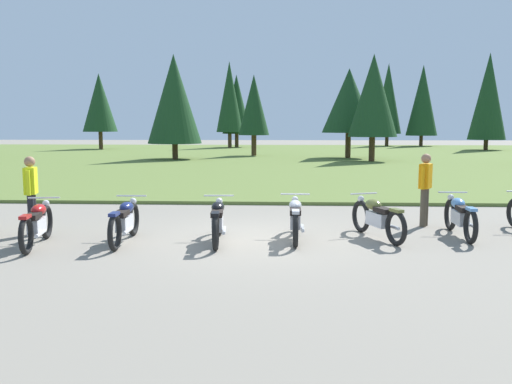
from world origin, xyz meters
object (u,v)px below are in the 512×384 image
at_px(motorcycle_black, 218,221).
at_px(rider_checking_bike, 31,191).
at_px(motorcycle_red, 37,224).
at_px(motorcycle_olive, 377,217).
at_px(rider_near_row_end, 425,185).
at_px(motorcycle_silver, 295,218).
at_px(motorcycle_navy, 125,221).
at_px(motorcycle_sky_blue, 460,216).

relative_size(motorcycle_black, rider_checking_bike, 1.26).
height_order(motorcycle_red, motorcycle_olive, same).
distance_m(motorcycle_red, rider_near_row_end, 8.35).
bearing_deg(rider_near_row_end, motorcycle_black, -156.84).
relative_size(motorcycle_red, rider_checking_bike, 1.25).
xyz_separation_m(motorcycle_red, motorcycle_black, (3.43, 0.50, 0.00)).
bearing_deg(motorcycle_silver, motorcycle_black, -168.14).
bearing_deg(motorcycle_olive, rider_checking_bike, -179.79).
bearing_deg(motorcycle_black, motorcycle_silver, 11.86).
height_order(motorcycle_olive, rider_near_row_end, rider_near_row_end).
bearing_deg(motorcycle_black, motorcycle_olive, 9.33).
relative_size(motorcycle_navy, motorcycle_silver, 1.00).
xyz_separation_m(motorcycle_olive, motorcycle_sky_blue, (1.76, 0.27, 0.00)).
distance_m(motorcycle_black, motorcycle_olive, 3.27).
bearing_deg(motorcycle_silver, rider_near_row_end, 28.37).
height_order(motorcycle_sky_blue, rider_near_row_end, rider_near_row_end).
bearing_deg(motorcycle_olive, rider_near_row_end, 47.12).
xyz_separation_m(motorcycle_navy, motorcycle_silver, (3.38, 0.44, 0.00)).
distance_m(motorcycle_red, motorcycle_navy, 1.64).
distance_m(motorcycle_navy, motorcycle_silver, 3.41).
bearing_deg(rider_near_row_end, motorcycle_red, -162.99).
bearing_deg(motorcycle_sky_blue, motorcycle_olive, -171.10).
bearing_deg(rider_checking_bike, motorcycle_navy, -16.09).
distance_m(motorcycle_black, motorcycle_sky_blue, 5.05).
xyz_separation_m(motorcycle_silver, motorcycle_olive, (1.68, 0.21, 0.00)).
bearing_deg(motorcycle_navy, motorcycle_red, -166.71).
relative_size(motorcycle_black, motorcycle_sky_blue, 1.00).
distance_m(motorcycle_navy, rider_checking_bike, 2.31).
bearing_deg(motorcycle_black, motorcycle_navy, -176.27).
height_order(motorcycle_black, rider_checking_bike, rider_checking_bike).
bearing_deg(rider_checking_bike, rider_near_row_end, 9.57).
height_order(motorcycle_navy, rider_checking_bike, rider_checking_bike).
xyz_separation_m(motorcycle_red, motorcycle_olive, (6.66, 1.03, 0.00)).
bearing_deg(motorcycle_sky_blue, rider_checking_bike, -178.08).
height_order(motorcycle_red, rider_near_row_end, rider_near_row_end).
distance_m(motorcycle_navy, motorcycle_olive, 5.10).
height_order(motorcycle_red, motorcycle_silver, same).
distance_m(motorcycle_red, motorcycle_sky_blue, 8.52).
height_order(motorcycle_olive, motorcycle_sky_blue, same).
distance_m(motorcycle_red, motorcycle_black, 3.47).
xyz_separation_m(motorcycle_navy, motorcycle_sky_blue, (6.82, 0.92, 0.00)).
xyz_separation_m(motorcycle_navy, rider_checking_bike, (-2.16, 0.62, 0.51)).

